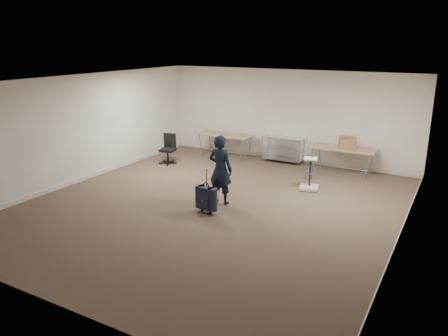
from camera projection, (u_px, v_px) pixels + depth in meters
The scene contains 10 objects.
ground at pixel (214, 205), 10.02m from camera, with size 9.00×9.00×0.00m, color #443229.
room_shell at pixel (241, 186), 11.17m from camera, with size 8.00×9.00×9.00m.
folding_table_left at pixel (225, 136), 14.03m from camera, with size 1.80×0.75×0.73m.
folding_table_right at pixel (343, 150), 12.25m from camera, with size 1.80×0.75×0.73m.
wire_shelf at pixel (283, 148), 13.42m from camera, with size 1.22×0.47×0.80m.
person at pixel (220, 170), 9.93m from camera, with size 0.59×0.38×1.61m, color black.
suitcase at pixel (206, 198), 9.47m from camera, with size 0.39×0.26×1.00m.
office_chair at pixel (168, 155), 13.32m from camera, with size 0.55×0.55×0.91m.
equipment_cart at pixel (309, 181), 10.98m from camera, with size 0.55×0.55×0.83m.
cardboard_box at pixel (347, 143), 12.11m from camera, with size 0.44×0.33×0.33m, color #9D7249.
Camera 1 is at (4.79, -8.07, 3.63)m, focal length 35.00 mm.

